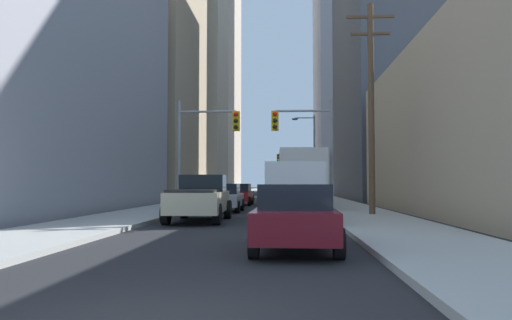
{
  "coord_description": "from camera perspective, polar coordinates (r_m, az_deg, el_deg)",
  "views": [
    {
      "loc": [
        1.63,
        -5.09,
        1.54
      ],
      "look_at": [
        0.0,
        22.65,
        2.84
      ],
      "focal_mm": 35.1,
      "sensor_mm": 36.0,
      "label": 1
    }
  ],
  "objects": [
    {
      "name": "utility_pole_right",
      "position": [
        23.71,
        12.99,
        6.28
      ],
      "size": [
        2.2,
        0.28,
        9.86
      ],
      "color": "brown",
      "rests_on": "ground"
    },
    {
      "name": "sedan_silver",
      "position": [
        27.25,
        -3.67,
        -4.29
      ],
      "size": [
        1.95,
        4.21,
        1.52
      ],
      "color": "#B7BABF",
      "rests_on": "ground"
    },
    {
      "name": "sidewalk_left",
      "position": [
        55.54,
        -3.75,
        -4.19
      ],
      "size": [
        3.5,
        160.0,
        0.15
      ],
      "primitive_type": "cube",
      "color": "#9E9E99",
      "rests_on": "ground"
    },
    {
      "name": "traffic_signal_near_left",
      "position": [
        26.99,
        -5.82,
        2.61
      ],
      "size": [
        3.36,
        0.44,
        6.0
      ],
      "color": "gray",
      "rests_on": "ground"
    },
    {
      "name": "traffic_signal_far_right",
      "position": [
        65.81,
        4.14,
        -0.5
      ],
      "size": [
        3.66,
        0.44,
        6.0
      ],
      "color": "gray",
      "rests_on": "ground"
    },
    {
      "name": "city_bus",
      "position": [
        31.48,
        4.94,
        -1.96
      ],
      "size": [
        2.7,
        11.54,
        3.4
      ],
      "color": "silver",
      "rests_on": "ground"
    },
    {
      "name": "pickup_truck_beige",
      "position": [
        20.56,
        -6.4,
        -4.36
      ],
      "size": [
        2.2,
        5.47,
        1.9
      ],
      "color": "#C6B793",
      "rests_on": "ground"
    },
    {
      "name": "street_lamp_right",
      "position": [
        44.01,
        6.27,
        1.19
      ],
      "size": [
        2.06,
        0.32,
        7.5
      ],
      "color": "gray",
      "rests_on": "ground"
    },
    {
      "name": "building_right_far_highrise",
      "position": [
        97.57,
        12.24,
        11.77
      ],
      "size": [
        17.78,
        23.82,
        51.56
      ],
      "primitive_type": "cube",
      "color": "#93939E",
      "rests_on": "ground"
    },
    {
      "name": "traffic_signal_near_right",
      "position": [
        26.67,
        5.67,
        2.66
      ],
      "size": [
        3.27,
        0.44,
        6.0
      ],
      "color": "gray",
      "rests_on": "ground"
    },
    {
      "name": "sidewalk_right",
      "position": [
        55.23,
        7.11,
        -4.18
      ],
      "size": [
        3.5,
        160.0,
        0.15
      ],
      "primitive_type": "cube",
      "color": "#9E9E99",
      "rests_on": "ground"
    },
    {
      "name": "building_left_mid_office",
      "position": [
        57.56,
        -17.15,
        11.84
      ],
      "size": [
        21.69,
        25.11,
        31.72
      ],
      "primitive_type": "cube",
      "color": "tan",
      "rests_on": "ground"
    },
    {
      "name": "sedan_maroon",
      "position": [
        11.58,
        4.45,
        -6.48
      ],
      "size": [
        1.95,
        4.23,
        1.52
      ],
      "color": "maroon",
      "rests_on": "ground"
    },
    {
      "name": "sedan_red",
      "position": [
        35.6,
        -1.99,
        -3.92
      ],
      "size": [
        1.95,
        4.26,
        1.52
      ],
      "color": "maroon",
      "rests_on": "ground"
    },
    {
      "name": "building_right_mid_block",
      "position": [
        54.62,
        19.05,
        12.22
      ],
      "size": [
        17.03,
        23.24,
        30.9
      ],
      "primitive_type": "cube",
      "color": "#4C515B",
      "rests_on": "ground"
    },
    {
      "name": "cargo_van_white",
      "position": [
        18.87,
        4.1,
        -3.44
      ],
      "size": [
        2.17,
        5.28,
        2.26
      ],
      "color": "white",
      "rests_on": "ground"
    },
    {
      "name": "building_left_far_tower",
      "position": [
        103.05,
        -9.82,
        15.98
      ],
      "size": [
        25.92,
        24.76,
        68.89
      ],
      "primitive_type": "cube",
      "color": "#B7A893",
      "rests_on": "ground"
    }
  ]
}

